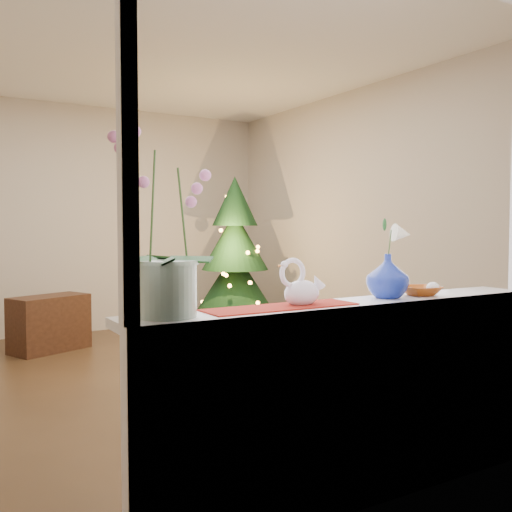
{
  "coord_description": "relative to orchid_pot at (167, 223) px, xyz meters",
  "views": [
    {
      "loc": [
        -1.71,
        -4.4,
        1.27
      ],
      "look_at": [
        0.07,
        -1.4,
        1.09
      ],
      "focal_mm": 40.0,
      "sensor_mm": 36.0,
      "label": 1
    }
  ],
  "objects": [
    {
      "name": "orchid_pot",
      "position": [
        0.0,
        0.0,
        0.0
      ],
      "size": [
        0.26,
        0.26,
        0.72
      ],
      "primitive_type": null,
      "rotation": [
        0.0,
        0.0,
        -0.04
      ],
      "color": "white",
      "rests_on": "windowsill"
    },
    {
      "name": "runner",
      "position": [
        0.51,
        -0.01,
        -0.36
      ],
      "size": [
        0.7,
        0.2,
        0.01
      ],
      "primitive_type": "cube",
      "color": "maroon",
      "rests_on": "windowsill"
    },
    {
      "name": "window_apron",
      "position": [
        0.89,
        -0.1,
        -0.84
      ],
      "size": [
        2.2,
        0.08,
        0.88
      ],
      "primitive_type": "cube",
      "color": "white",
      "rests_on": "ground"
    },
    {
      "name": "lily",
      "position": [
        1.14,
        -0.0,
        -0.02
      ],
      "size": [
        0.14,
        0.08,
        0.19
      ],
      "primitive_type": null,
      "color": "beige",
      "rests_on": "blue_vase"
    },
    {
      "name": "wall_front",
      "position": [
        0.89,
        -0.14,
        0.07
      ],
      "size": [
        4.5,
        0.1,
        2.7
      ],
      "primitive_type": "cube",
      "color": "#BCB1A4",
      "rests_on": "ground"
    },
    {
      "name": "wall_back",
      "position": [
        0.89,
        4.86,
        0.07
      ],
      "size": [
        4.5,
        0.1,
        2.7
      ],
      "primitive_type": "cube",
      "color": "#BCB1A4",
      "rests_on": "ground"
    },
    {
      "name": "window_frame",
      "position": [
        0.89,
        -0.11,
        0.42
      ],
      "size": [
        2.22,
        0.06,
        1.6
      ],
      "primitive_type": null,
      "color": "white",
      "rests_on": "windowsill"
    },
    {
      "name": "xmas_tree",
      "position": [
        2.29,
        3.68,
        -0.36
      ],
      "size": [
        1.16,
        1.16,
        1.84
      ],
      "primitive_type": null,
      "rotation": [
        0.0,
        0.0,
        -0.17
      ],
      "color": "black",
      "rests_on": "ground"
    },
    {
      "name": "side_table",
      "position": [
        0.3,
        3.97,
        -1.0
      ],
      "size": [
        0.84,
        0.64,
        0.56
      ],
      "primitive_type": "cube",
      "rotation": [
        0.0,
        0.0,
        0.4
      ],
      "color": "black",
      "rests_on": "ground"
    },
    {
      "name": "blue_vase",
      "position": [
        1.14,
        -0.0,
        -0.24
      ],
      "size": [
        0.31,
        0.31,
        0.25
      ],
      "primitive_type": "imported",
      "rotation": [
        0.0,
        0.0,
        -0.43
      ],
      "color": "navy",
      "rests_on": "windowsill"
    },
    {
      "name": "wall_right",
      "position": [
        3.14,
        2.36,
        0.07
      ],
      "size": [
        0.1,
        5.0,
        2.7
      ],
      "primitive_type": "cube",
      "color": "#BCB1A4",
      "rests_on": "ground"
    },
    {
      "name": "ground",
      "position": [
        0.89,
        2.36,
        -1.28
      ],
      "size": [
        5.0,
        5.0,
        0.0
      ],
      "primitive_type": "plane",
      "color": "#372616",
      "rests_on": "ground"
    },
    {
      "name": "ceiling",
      "position": [
        0.89,
        2.36,
        1.42
      ],
      "size": [
        5.0,
        5.0,
        0.0
      ],
      "primitive_type": "plane",
      "color": "white",
      "rests_on": "wall_back"
    },
    {
      "name": "windowsill",
      "position": [
        0.89,
        -0.01,
        -0.38
      ],
      "size": [
        2.2,
        0.26,
        0.04
      ],
      "primitive_type": "cube",
      "color": "white",
      "rests_on": "window_apron"
    },
    {
      "name": "amber_dish",
      "position": [
        1.35,
        -0.01,
        -0.34
      ],
      "size": [
        0.19,
        0.19,
        0.04
      ],
      "primitive_type": "imported",
      "rotation": [
        0.0,
        0.0,
        -0.18
      ],
      "color": "#94400F",
      "rests_on": "windowsill"
    },
    {
      "name": "paperweight",
      "position": [
        1.41,
        -0.04,
        -0.33
      ],
      "size": [
        0.08,
        0.08,
        0.07
      ],
      "primitive_type": "sphere",
      "rotation": [
        0.0,
        0.0,
        -0.23
      ],
      "color": "silver",
      "rests_on": "windowsill"
    },
    {
      "name": "swan",
      "position": [
        0.62,
        -0.01,
        -0.26
      ],
      "size": [
        0.24,
        0.13,
        0.2
      ],
      "primitive_type": null,
      "rotation": [
        0.0,
        0.0,
        -0.1
      ],
      "color": "silver",
      "rests_on": "windowsill"
    }
  ]
}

